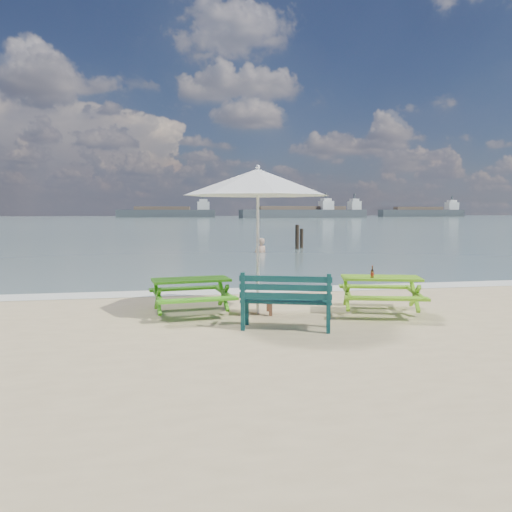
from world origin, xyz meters
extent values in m
plane|color=slate|center=(0.00, 85.00, 0.00)|extent=(300.00, 300.00, 0.00)
cube|color=silver|center=(0.00, 4.60, 0.01)|extent=(22.00, 0.90, 0.01)
cube|color=#3E9917|center=(-1.27, 2.10, 0.66)|extent=(1.49, 0.84, 0.04)
cube|color=#3E9917|center=(-1.36, 2.76, 0.39)|extent=(1.44, 0.42, 0.04)
cube|color=#3E9917|center=(-1.19, 1.44, 0.39)|extent=(1.44, 0.42, 0.04)
cube|color=#3E9917|center=(-1.27, 2.10, 0.30)|extent=(1.42, 0.96, 0.60)
cube|color=#69AD1A|center=(2.28, 1.58, 0.67)|extent=(1.59, 1.05, 0.05)
cube|color=#69AD1A|center=(2.47, 2.24, 0.40)|extent=(1.47, 0.64, 0.05)
cube|color=#69AD1A|center=(2.10, 0.92, 0.40)|extent=(1.47, 0.64, 0.05)
cube|color=#69AD1A|center=(2.28, 1.58, 0.31)|extent=(1.54, 1.16, 0.62)
cube|color=#0E3B3C|center=(0.21, 0.68, 0.47)|extent=(1.55, 0.89, 0.04)
cube|color=#0E3B3C|center=(0.14, 0.46, 0.72)|extent=(1.43, 0.51, 0.38)
cube|color=#0E3B3C|center=(0.21, 0.68, 0.23)|extent=(1.47, 0.92, 0.47)
cube|color=brown|center=(-0.03, 1.94, 0.33)|extent=(0.60, 0.60, 0.05)
cube|color=brown|center=(-0.03, 1.94, 0.15)|extent=(0.53, 0.53, 0.31)
cylinder|color=silver|center=(-0.03, 1.94, 1.32)|extent=(0.05, 0.05, 2.64)
cone|color=silver|center=(-0.03, 1.94, 2.47)|extent=(3.00, 3.00, 0.49)
cylinder|color=brown|center=(2.05, 1.45, 0.77)|extent=(0.06, 0.06, 0.14)
cylinder|color=brown|center=(2.05, 1.45, 0.89)|extent=(0.02, 0.02, 0.06)
cylinder|color=#A62113|center=(2.05, 1.45, 0.77)|extent=(0.06, 0.06, 0.05)
imported|color=tan|center=(2.64, 15.41, -0.21)|extent=(0.76, 0.64, 1.77)
cylinder|color=black|center=(4.86, 17.15, 0.51)|extent=(0.20, 0.20, 1.42)
cylinder|color=black|center=(5.26, 17.75, 0.40)|extent=(0.18, 0.18, 1.20)
cube|color=#3D4448|center=(29.62, 115.13, 1.00)|extent=(26.25, 7.23, 2.20)
cube|color=silver|center=(39.41, 116.37, 3.20)|extent=(3.47, 3.37, 2.20)
cube|color=#3D4448|center=(39.61, 117.87, 1.00)|extent=(22.33, 5.81, 2.20)
cube|color=silver|center=(47.97, 118.57, 3.20)|extent=(2.89, 3.21, 2.20)
cube|color=#3D4448|center=(-1.05, 132.95, 1.00)|extent=(27.12, 7.01, 2.20)
cube|color=silver|center=(9.08, 131.79, 3.20)|extent=(3.54, 3.35, 2.20)
cube|color=#3D4448|center=(73.64, 130.18, 1.00)|extent=(25.58, 4.73, 2.20)
cube|color=silver|center=(83.32, 129.90, 3.20)|extent=(3.14, 3.09, 2.20)
camera|label=1|loc=(-1.75, -7.22, 1.96)|focal=35.00mm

